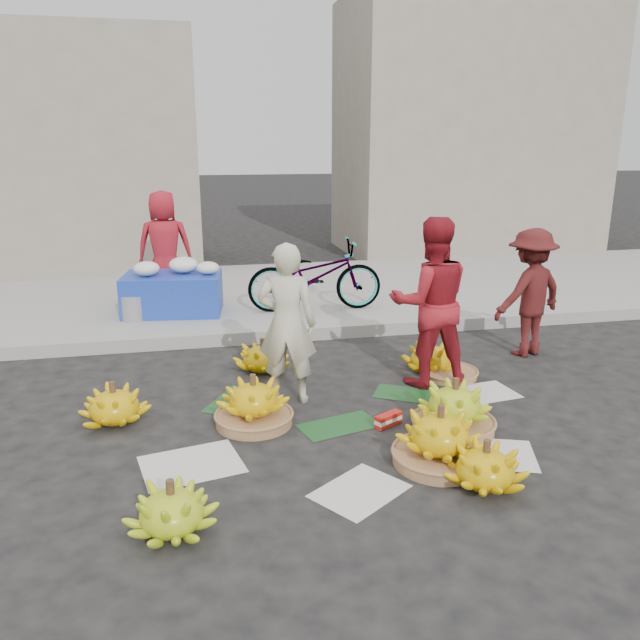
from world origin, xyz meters
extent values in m
plane|color=black|center=(0.00, 0.00, 0.00)|extent=(80.00, 80.00, 0.00)
cube|color=gray|center=(0.00, 2.20, 0.07)|extent=(40.00, 0.25, 0.15)
cube|color=gray|center=(0.00, 4.30, 0.06)|extent=(40.00, 4.00, 0.12)
cube|color=gray|center=(-4.00, 7.20, 2.00)|extent=(6.00, 3.00, 4.00)
cube|color=gray|center=(4.50, 7.70, 2.50)|extent=(5.00, 3.00, 5.00)
cylinder|color=brown|center=(-0.78, -0.02, 0.04)|extent=(0.63, 0.63, 0.09)
cylinder|color=#472E1C|center=(-0.78, -0.02, 0.38)|extent=(0.05, 0.05, 0.12)
cylinder|color=#472E1C|center=(-1.42, -1.39, 0.28)|extent=(0.05, 0.05, 0.12)
cylinder|color=brown|center=(0.46, -0.95, 0.04)|extent=(0.66, 0.66, 0.09)
cylinder|color=#472E1C|center=(0.46, -0.95, 0.40)|extent=(0.05, 0.05, 0.12)
cylinder|color=#472E1C|center=(0.64, -1.31, 0.29)|extent=(0.05, 0.05, 0.12)
cylinder|color=brown|center=(0.79, -0.47, 0.04)|extent=(0.66, 0.66, 0.09)
cylinder|color=#472E1C|center=(0.79, -0.47, 0.39)|extent=(0.05, 0.05, 0.12)
cylinder|color=#472E1C|center=(1.11, 0.87, 0.28)|extent=(0.05, 0.05, 0.12)
cylinder|color=#472E1C|center=(-1.91, 0.26, 0.30)|extent=(0.05, 0.05, 0.12)
cylinder|color=#472E1C|center=(-0.56, 1.21, 0.29)|extent=(0.05, 0.05, 0.12)
cylinder|color=brown|center=(1.24, 0.66, 0.03)|extent=(0.63, 0.63, 0.06)
cube|color=red|center=(0.30, -0.28, 0.06)|extent=(0.26, 0.19, 0.10)
imported|color=beige|center=(-0.42, 0.43, 0.72)|extent=(0.60, 0.48, 1.44)
imported|color=#AE1A22|center=(0.96, 0.55, 0.80)|extent=(0.84, 0.69, 1.61)
imported|color=maroon|center=(2.33, 1.14, 0.69)|extent=(1.01, 0.77, 1.38)
cube|color=#1833A2|center=(-1.46, 3.25, 0.37)|extent=(1.30, 0.91, 0.51)
ellipsoid|color=white|center=(-1.76, 3.20, 0.71)|extent=(0.32, 0.32, 0.18)
ellipsoid|color=white|center=(-1.31, 3.30, 0.73)|extent=(0.36, 0.36, 0.20)
ellipsoid|color=white|center=(-1.01, 3.15, 0.70)|extent=(0.28, 0.28, 0.16)
cylinder|color=gray|center=(-1.95, 3.00, 0.28)|extent=(0.27, 0.27, 0.31)
imported|color=#AE1A22|center=(-1.55, 3.96, 0.88)|extent=(0.75, 0.50, 1.51)
imported|color=gray|center=(0.35, 3.01, 0.58)|extent=(0.69, 1.77, 0.92)
camera|label=1|loc=(-1.23, -4.76, 2.26)|focal=35.00mm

